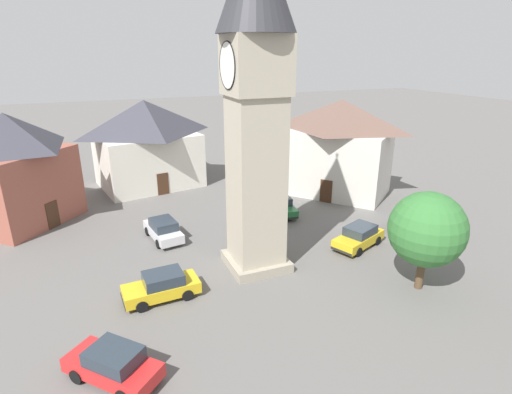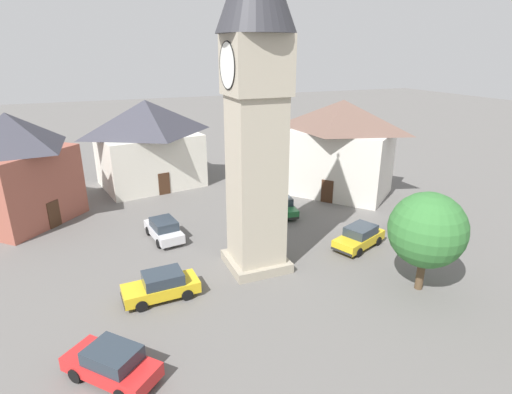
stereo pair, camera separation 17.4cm
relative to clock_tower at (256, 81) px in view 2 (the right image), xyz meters
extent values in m
plane|color=#605E5B|center=(0.00, 0.00, -11.38)|extent=(200.00, 200.00, 0.00)
cube|color=gray|center=(0.00, 0.00, -11.08)|extent=(3.58, 3.58, 0.60)
cube|color=#ADA38E|center=(0.00, 0.00, -5.77)|extent=(2.87, 2.87, 10.02)
cube|color=#ADA38E|center=(0.00, 0.00, 0.82)|extent=(3.21, 3.21, 3.15)
cylinder|color=white|center=(0.00, 1.64, 0.82)|extent=(2.41, 0.04, 2.41)
torus|color=black|center=(0.00, 1.65, 0.82)|extent=(2.47, 0.06, 2.47)
cube|color=black|center=(0.00, 1.68, 1.08)|extent=(0.05, 0.02, 0.67)
cube|color=black|center=(0.36, 1.68, 0.82)|extent=(0.92, 0.02, 0.04)
cylinder|color=white|center=(0.00, -1.64, 0.82)|extent=(2.41, 0.04, 2.41)
torus|color=black|center=(0.00, -1.65, 0.82)|extent=(2.47, 0.06, 2.47)
cube|color=gold|center=(0.33, 7.59, -10.79)|extent=(3.10, 4.44, 0.64)
cube|color=#28333D|center=(0.28, 7.73, -10.17)|extent=(2.23, 2.53, 0.64)
cylinder|color=black|center=(1.53, 6.74, -11.06)|extent=(0.44, 0.68, 0.64)
cylinder|color=black|center=(0.05, 6.15, -11.06)|extent=(0.44, 0.68, 0.64)
cylinder|color=black|center=(0.62, 9.03, -11.06)|extent=(0.44, 0.68, 0.64)
cylinder|color=black|center=(-0.87, 8.43, -11.06)|extent=(0.44, 0.68, 0.64)
cube|color=black|center=(1.08, 5.71, -11.01)|extent=(1.59, 0.73, 0.16)
cube|color=red|center=(6.53, -9.16, -10.79)|extent=(4.17, 4.02, 0.64)
cube|color=#28333D|center=(6.64, -9.05, -10.17)|extent=(2.60, 2.57, 0.64)
cylinder|color=black|center=(6.16, -10.58, -11.06)|extent=(0.62, 0.59, 0.64)
cylinder|color=black|center=(5.08, -9.40, -11.06)|extent=(0.62, 0.59, 0.64)
cylinder|color=black|center=(6.90, -7.73, -11.06)|extent=(0.62, 0.59, 0.64)
cube|color=black|center=(5.04, -10.52, -11.01)|extent=(1.21, 1.31, 0.16)
cube|color=#236B38|center=(-7.27, 5.21, -10.79)|extent=(4.25, 2.11, 0.64)
cube|color=#28333D|center=(-7.42, 5.23, -10.17)|extent=(2.25, 1.77, 0.64)
cylinder|color=black|center=(-5.96, 5.88, -11.06)|extent=(0.66, 0.28, 0.64)
cylinder|color=black|center=(-6.13, 4.29, -11.06)|extent=(0.66, 0.28, 0.64)
cylinder|color=black|center=(-8.41, 6.14, -11.06)|extent=(0.66, 0.28, 0.64)
cylinder|color=black|center=(-8.58, 4.55, -11.06)|extent=(0.66, 0.28, 0.64)
cube|color=black|center=(-5.26, 5.00, -11.01)|extent=(0.29, 1.67, 0.16)
cube|color=gold|center=(1.38, -6.23, -10.79)|extent=(1.91, 4.18, 0.64)
cube|color=#28333D|center=(1.37, -6.08, -10.17)|extent=(1.67, 2.18, 0.64)
cylinder|color=black|center=(2.24, -7.41, -11.06)|extent=(0.25, 0.65, 0.64)
cylinder|color=black|center=(0.64, -7.50, -11.06)|extent=(0.25, 0.65, 0.64)
cylinder|color=black|center=(2.11, -4.96, -11.06)|extent=(0.25, 0.65, 0.64)
cylinder|color=black|center=(0.52, -5.04, -11.06)|extent=(0.25, 0.65, 0.64)
cube|color=black|center=(1.48, -8.24, -11.01)|extent=(1.67, 0.21, 0.16)
cube|color=silver|center=(-6.15, -4.72, -10.79)|extent=(4.31, 2.31, 0.64)
cube|color=#28333D|center=(-6.00, -4.70, -10.17)|extent=(2.31, 1.86, 0.64)
cylinder|color=black|center=(-7.24, -5.70, -11.06)|extent=(0.67, 0.32, 0.64)
cylinder|color=black|center=(-7.49, -4.12, -11.06)|extent=(0.67, 0.32, 0.64)
cylinder|color=black|center=(-4.81, -5.32, -11.06)|extent=(0.67, 0.32, 0.64)
cylinder|color=black|center=(-5.05, -3.74, -11.06)|extent=(0.67, 0.32, 0.64)
cube|color=black|center=(-8.14, -5.03, -11.01)|extent=(0.37, 1.66, 0.16)
cube|color=black|center=(0.00, 13.24, -10.79)|extent=(4.02, 4.17, 0.64)
cube|color=#28333D|center=(0.10, 13.35, -10.17)|extent=(2.57, 2.60, 0.64)
cylinder|color=black|center=(-0.24, 11.80, -11.06)|extent=(0.59, 0.62, 0.64)
cylinder|color=black|center=(-1.43, 12.88, -11.06)|extent=(0.59, 0.62, 0.64)
cylinder|color=black|center=(1.42, 13.61, -11.06)|extent=(0.59, 0.62, 0.64)
cylinder|color=black|center=(0.23, 14.69, -11.06)|extent=(0.59, 0.62, 0.64)
cube|color=black|center=(-1.37, 11.75, -11.01)|extent=(1.31, 1.21, 0.16)
cylinder|color=#706656|center=(-10.41, 2.81, -10.97)|extent=(0.13, 0.13, 0.82)
cylinder|color=#706656|center=(-10.25, 2.90, -10.97)|extent=(0.13, 0.13, 0.82)
cube|color=white|center=(-10.33, 2.86, -10.26)|extent=(0.42, 0.37, 0.60)
cylinder|color=white|center=(-10.53, 2.74, -10.31)|extent=(0.09, 0.09, 0.60)
cylinder|color=white|center=(-10.13, 2.98, -10.31)|extent=(0.09, 0.09, 0.60)
sphere|color=#9E7051|center=(-10.33, 2.86, -9.81)|extent=(0.22, 0.22, 0.22)
sphere|color=black|center=(-10.32, 2.85, -9.79)|extent=(0.20, 0.20, 0.20)
cylinder|color=brown|center=(6.03, 7.67, -10.27)|extent=(0.44, 0.44, 2.22)
sphere|color=#337033|center=(6.03, 7.67, -7.68)|extent=(4.22, 4.22, 4.22)
cube|color=#995142|center=(-13.65, -14.44, -8.46)|extent=(9.55, 9.51, 5.84)
pyramid|color=#383842|center=(-13.65, -14.44, -4.13)|extent=(10.02, 9.99, 2.83)
cube|color=#422819|center=(-11.48, -12.14, -10.33)|extent=(0.85, 0.81, 2.10)
cube|color=beige|center=(-10.07, 12.61, -8.35)|extent=(10.67, 10.25, 6.05)
pyramid|color=brown|center=(-10.07, 12.61, -3.95)|extent=(11.21, 10.76, 2.74)
cube|color=#422819|center=(-8.15, 10.22, -10.33)|extent=(0.91, 0.75, 2.10)
cube|color=silver|center=(-19.52, -3.55, -8.77)|extent=(8.81, 10.31, 5.22)
pyramid|color=#383842|center=(-19.52, -3.55, -4.52)|extent=(9.25, 10.82, 3.28)
cube|color=#422819|center=(-15.91, -2.89, -10.33)|extent=(0.28, 1.10, 2.10)
cylinder|color=gray|center=(-4.65, 3.19, -10.28)|extent=(0.07, 0.07, 2.20)
cube|color=red|center=(-4.65, 3.19, -8.88)|extent=(0.60, 0.04, 0.60)
camera|label=1|loc=(21.19, -8.85, 1.56)|focal=28.52mm
camera|label=2|loc=(21.26, -8.69, 1.56)|focal=28.52mm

